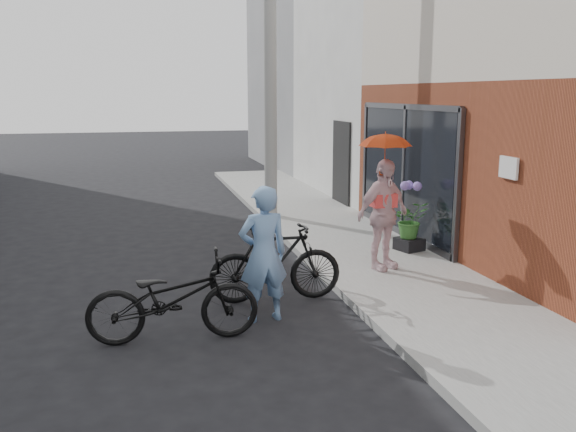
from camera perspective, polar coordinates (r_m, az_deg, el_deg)
name	(u,v)px	position (r m, az deg, el deg)	size (l,w,h in m)	color
ground	(290,318)	(7.89, 0.20, -9.55)	(80.00, 80.00, 0.00)	black
sidewalk	(382,262)	(10.33, 8.77, -4.25)	(2.20, 24.00, 0.12)	gray
curb	(315,266)	(9.94, 2.58, -4.74)	(0.12, 24.00, 0.12)	#9E9E99
plaster_building	(456,69)	(18.51, 15.41, 13.11)	(8.00, 6.00, 7.00)	white
east_building_far	(366,76)	(24.85, 7.28, 12.88)	(8.00, 8.00, 7.00)	gray
utility_pole	(270,61)	(13.48, -1.68, 14.28)	(0.28, 0.28, 7.00)	#9E9E99
officer	(263,254)	(7.59, -2.32, -3.58)	(0.63, 0.41, 1.72)	#729ACB
bike_left	(173,298)	(7.17, -10.73, -7.59)	(0.68, 1.96, 1.03)	black
bike_right	(276,263)	(8.36, -1.17, -4.38)	(0.52, 1.83, 1.10)	black
kimono_woman	(383,215)	(9.52, 8.88, 0.12)	(1.01, 0.42, 1.73)	beige
parasol	(385,137)	(9.37, 9.10, 7.31)	(0.75, 0.75, 0.66)	#D44819
planter	(409,244)	(10.91, 11.27, -2.58)	(0.41, 0.41, 0.22)	black
potted_plant	(410,220)	(10.81, 11.36, -0.34)	(0.59, 0.51, 0.66)	#356F2C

